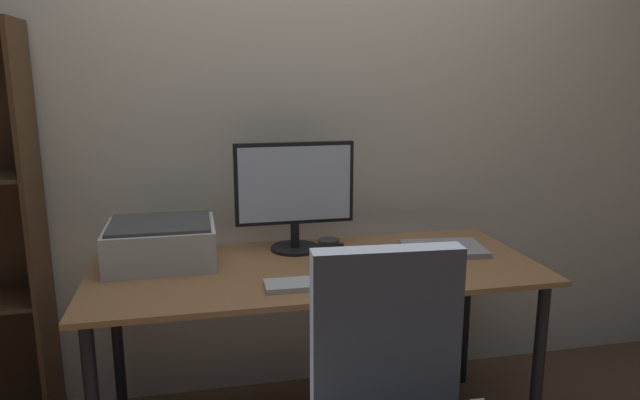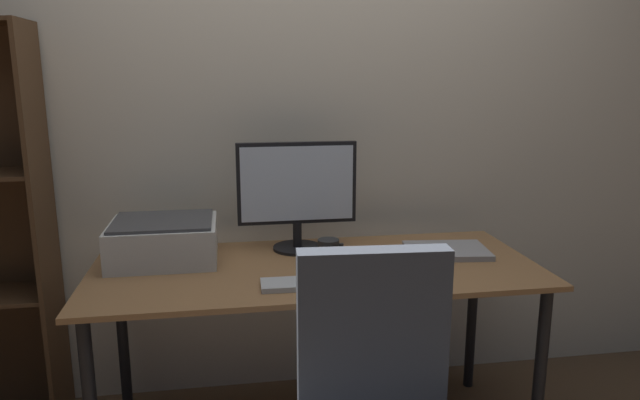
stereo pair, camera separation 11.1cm
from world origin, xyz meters
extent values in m
cube|color=beige|center=(0.00, 0.53, 1.30)|extent=(6.40, 0.10, 2.60)
cube|color=olive|center=(0.00, 0.00, 0.73)|extent=(1.67, 0.71, 0.02)
cylinder|color=black|center=(0.78, -0.30, 0.36)|extent=(0.04, 0.04, 0.72)
cylinder|color=black|center=(-0.78, 0.30, 0.36)|extent=(0.04, 0.04, 0.72)
cylinder|color=black|center=(0.78, 0.30, 0.36)|extent=(0.04, 0.04, 0.72)
cylinder|color=black|center=(-0.04, 0.22, 0.75)|extent=(0.20, 0.20, 0.01)
cylinder|color=black|center=(-0.04, 0.22, 0.80)|extent=(0.04, 0.04, 0.10)
cube|color=black|center=(-0.04, 0.22, 1.02)|extent=(0.48, 0.03, 0.33)
cube|color=silver|center=(-0.04, 0.20, 1.02)|extent=(0.45, 0.01, 0.30)
cube|color=#B7BABC|center=(-0.07, -0.21, 0.75)|extent=(0.29, 0.12, 0.02)
cube|color=black|center=(0.15, -0.18, 0.76)|extent=(0.07, 0.10, 0.03)
cylinder|color=black|center=(0.05, -0.01, 0.79)|extent=(0.08, 0.08, 0.10)
cube|color=black|center=(0.09, -0.01, 0.80)|extent=(0.02, 0.01, 0.06)
cube|color=#99999E|center=(0.54, 0.06, 0.75)|extent=(0.34, 0.26, 0.02)
cube|color=silver|center=(-0.57, 0.16, 0.81)|extent=(0.40, 0.34, 0.15)
cube|color=#424244|center=(-0.57, 0.16, 0.90)|extent=(0.37, 0.31, 0.01)
cube|color=#474C56|center=(0.05, -0.68, 0.75)|extent=(0.40, 0.09, 0.52)
cube|color=#4C331E|center=(-1.04, 0.32, 0.82)|extent=(0.02, 0.28, 1.64)
camera|label=1|loc=(-0.43, -2.03, 1.46)|focal=32.53mm
camera|label=2|loc=(-0.32, -2.05, 1.46)|focal=32.53mm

